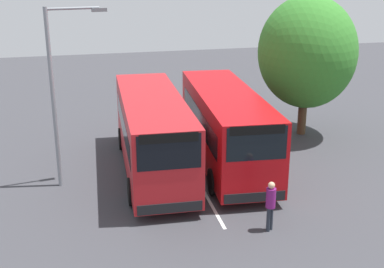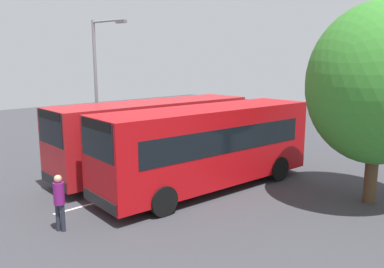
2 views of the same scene
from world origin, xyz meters
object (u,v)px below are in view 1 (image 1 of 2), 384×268
at_px(bus_far_left, 153,131).
at_px(depot_tree, 307,52).
at_px(street_lamp, 58,86).
at_px(pedestrian, 271,202).
at_px(bus_center_left, 226,125).

bearing_deg(bus_far_left, depot_tree, 113.71).
height_order(bus_far_left, street_lamp, street_lamp).
bearing_deg(bus_far_left, pedestrian, 28.66).
distance_m(bus_far_left, depot_tree, 9.26).
height_order(bus_far_left, pedestrian, bus_far_left).
xyz_separation_m(pedestrian, street_lamp, (-5.46, -6.46, 3.00)).
bearing_deg(bus_far_left, street_lamp, -79.13).
bearing_deg(bus_center_left, bus_far_left, -83.78).
relative_size(bus_center_left, street_lamp, 1.38).
distance_m(street_lamp, depot_tree, 12.54).
relative_size(bus_far_left, bus_center_left, 0.99).
height_order(bus_center_left, pedestrian, bus_center_left).
bearing_deg(depot_tree, pedestrian, -31.47).
xyz_separation_m(bus_far_left, bus_center_left, (-0.06, 3.22, 0.00)).
bearing_deg(bus_center_left, depot_tree, 125.82).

